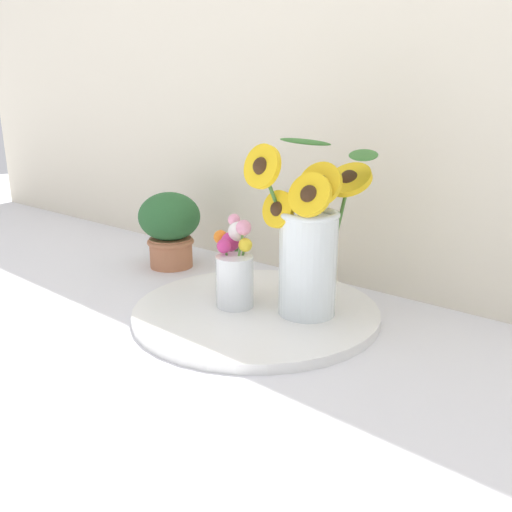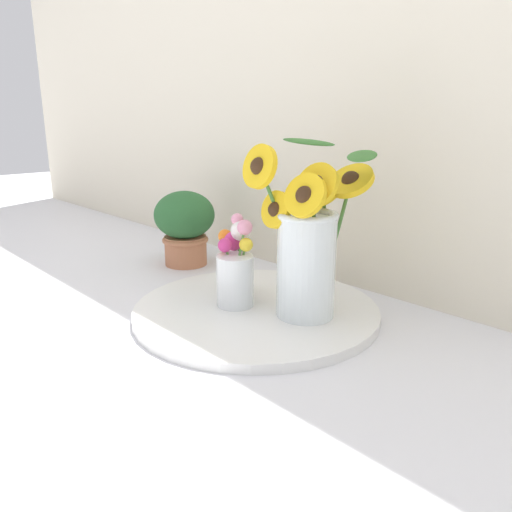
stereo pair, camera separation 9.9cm
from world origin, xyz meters
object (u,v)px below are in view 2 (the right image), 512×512
mason_jar_sunflowers (307,246)px  serving_tray (256,310)px  vase_bulb_right (238,255)px  vase_small_center (236,276)px  potted_plant (185,224)px

mason_jar_sunflowers → serving_tray: bearing=-157.7°
serving_tray → mason_jar_sunflowers: bearing=22.3°
serving_tray → vase_bulb_right: vase_bulb_right is taller
serving_tray → vase_bulb_right: 0.13m
vase_small_center → mason_jar_sunflowers: bearing=26.0°
vase_small_center → potted_plant: (-0.36, 0.13, 0.03)m
vase_small_center → potted_plant: bearing=159.9°
mason_jar_sunflowers → vase_bulb_right: (-0.18, -0.02, -0.05)m
mason_jar_sunflowers → vase_small_center: bearing=-154.0°
serving_tray → mason_jar_sunflowers: mason_jar_sunflowers is taller
serving_tray → vase_small_center: vase_small_center is taller
vase_small_center → vase_bulb_right: vase_bulb_right is taller
vase_small_center → potted_plant: 0.39m
serving_tray → potted_plant: size_ratio=2.47×
mason_jar_sunflowers → vase_bulb_right: bearing=-174.8°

